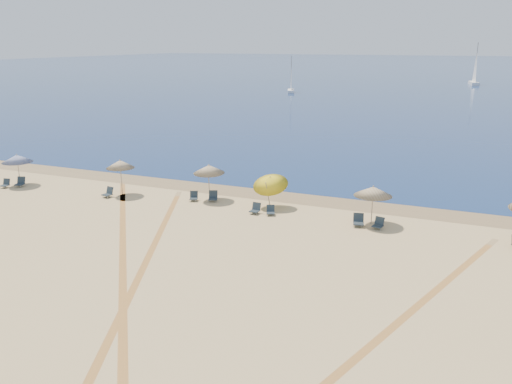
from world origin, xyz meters
TOP-DOWN VIEW (x-y plane):
  - ocean at (0.00, 225.00)m, footprint 500.00×500.00m
  - wet_sand at (0.00, 24.00)m, footprint 500.00×500.00m
  - umbrella_0 at (-18.80, 19.35)m, footprint 2.20×2.20m
  - umbrella_1 at (-10.20, 20.13)m, footprint 1.95×1.95m
  - umbrella_2 at (-3.96, 21.35)m, footprint 2.10×2.12m
  - umbrella_3 at (0.46, 21.25)m, footprint 2.27×2.30m
  - umbrella_4 at (7.12, 20.52)m, footprint 2.22×2.22m
  - chair_0 at (-19.22, 18.38)m, footprint 0.61×0.68m
  - chair_1 at (-18.40, 18.99)m, footprint 0.76×0.83m
  - chair_2 at (-10.68, 19.23)m, footprint 0.69×0.76m
  - chair_3 at (-4.80, 20.68)m, footprint 0.72×0.77m
  - chair_4 at (-3.54, 21.06)m, footprint 0.79×0.84m
  - chair_5 at (0.08, 19.73)m, footprint 0.59×0.68m
  - chair_6 at (1.05, 19.81)m, footprint 0.68×0.73m
  - chair_7 at (6.49, 19.85)m, footprint 0.75×0.82m
  - chair_8 at (7.65, 19.84)m, footprint 0.67×0.74m
  - sailboat_0 at (-23.59, 97.39)m, footprint 2.86×5.15m
  - sailboat_1 at (11.91, 133.79)m, footprint 2.76×6.96m
  - tire_tracks at (1.08, 9.40)m, footprint 51.77×44.20m

SIDE VIEW (x-z plane):
  - tire_tracks at x=1.08m, z-range 0.00..0.00m
  - wet_sand at x=0.00m, z-range 0.00..0.00m
  - ocean at x=0.00m, z-range 0.01..0.01m
  - chair_6 at x=1.05m, z-range -0.04..0.56m
  - chair_3 at x=-4.80m, z-range -0.04..0.59m
  - chair_0 at x=-19.22m, z-range -0.04..0.60m
  - chair_8 at x=7.65m, z-range -0.04..0.61m
  - chair_5 at x=0.08m, z-range -0.04..0.62m
  - chair_2 at x=-10.68m, z-range -0.04..0.64m
  - chair_4 at x=-3.54m, z-range -0.04..0.66m
  - chair_1 at x=-18.40m, z-range -0.04..0.67m
  - chair_7 at x=6.49m, z-range -0.04..0.68m
  - umbrella_3 at x=0.46m, z-range 0.50..2.95m
  - umbrella_4 at x=7.12m, z-range 0.82..3.14m
  - umbrella_0 at x=-18.80m, z-range 0.83..3.17m
  - umbrella_2 at x=-3.96m, z-range 0.88..3.33m
  - umbrella_1 at x=-10.20m, z-range 0.91..3.42m
  - sailboat_0 at x=-23.59m, z-range -1.47..5.98m
  - sailboat_1 at x=11.91m, z-range -1.99..8.10m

